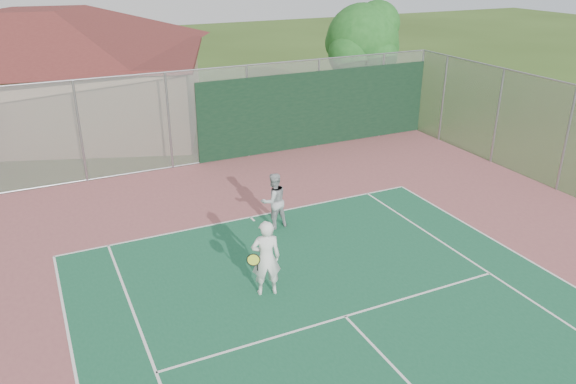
% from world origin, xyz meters
% --- Properties ---
extents(back_fence, '(20.08, 0.11, 3.53)m').
position_xyz_m(back_fence, '(2.11, 16.98, 1.67)').
color(back_fence, gray).
rests_on(back_fence, ground).
extents(side_fence_right, '(0.08, 9.00, 3.50)m').
position_xyz_m(side_fence_right, '(10.00, 12.50, 1.75)').
color(side_fence_right, gray).
rests_on(side_fence_right, ground).
extents(clubhouse, '(16.42, 13.55, 6.09)m').
position_xyz_m(clubhouse, '(-4.59, 24.25, 3.09)').
color(clubhouse, tan).
rests_on(clubhouse, ground).
extents(tree, '(3.85, 3.65, 5.37)m').
position_xyz_m(tree, '(8.76, 19.70, 3.53)').
color(tree, '#352513').
rests_on(tree, ground).
extents(player_white_front, '(0.96, 0.69, 1.84)m').
position_xyz_m(player_white_front, '(-1.18, 7.97, 0.92)').
color(player_white_front, silver).
rests_on(player_white_front, ground).
extents(player_grey_back, '(0.86, 0.70, 1.64)m').
position_xyz_m(player_grey_back, '(0.37, 11.00, 0.82)').
color(player_grey_back, '#A5A7AA').
rests_on(player_grey_back, ground).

